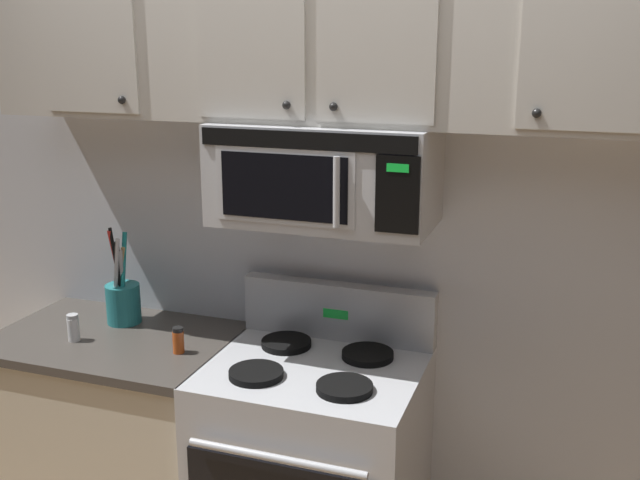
{
  "coord_description": "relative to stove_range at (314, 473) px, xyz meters",
  "views": [
    {
      "loc": [
        0.83,
        -1.87,
        2.03
      ],
      "look_at": [
        0.0,
        0.49,
        1.35
      ],
      "focal_mm": 41.85,
      "sensor_mm": 36.0,
      "label": 1
    }
  ],
  "objects": [
    {
      "name": "back_wall",
      "position": [
        0.0,
        0.37,
        0.88
      ],
      "size": [
        5.2,
        0.1,
        2.7
      ],
      "primitive_type": "cube",
      "color": "silver",
      "rests_on": "ground_plane"
    },
    {
      "name": "stove_range",
      "position": [
        0.0,
        0.0,
        0.0
      ],
      "size": [
        0.76,
        0.69,
        1.12
      ],
      "color": "#B7BABF",
      "rests_on": "ground_plane"
    },
    {
      "name": "over_range_microwave",
      "position": [
        -0.0,
        0.12,
        1.11
      ],
      "size": [
        0.76,
        0.43,
        0.35
      ],
      "color": "#B7BABF"
    },
    {
      "name": "upper_cabinets",
      "position": [
        -0.0,
        0.15,
        1.56
      ],
      "size": [
        2.5,
        0.36,
        0.55
      ],
      "color": "#BCB7AD"
    },
    {
      "name": "counter_segment",
      "position": [
        -0.84,
        0.01,
        -0.02
      ],
      "size": [
        0.93,
        0.65,
        0.9
      ],
      "color": "beige",
      "rests_on": "ground_plane"
    },
    {
      "name": "utensil_crock_teal",
      "position": [
        -0.88,
        0.14,
        0.54
      ],
      "size": [
        0.14,
        0.14,
        0.4
      ],
      "color": "teal",
      "rests_on": "counter_segment"
    },
    {
      "name": "salt_shaker",
      "position": [
        -0.95,
        -0.09,
        0.48
      ],
      "size": [
        0.05,
        0.05,
        0.11
      ],
      "color": "white",
      "rests_on": "counter_segment"
    },
    {
      "name": "spice_jar",
      "position": [
        -0.51,
        -0.05,
        0.48
      ],
      "size": [
        0.04,
        0.04,
        0.1
      ],
      "color": "#C64C19",
      "rests_on": "counter_segment"
    }
  ]
}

